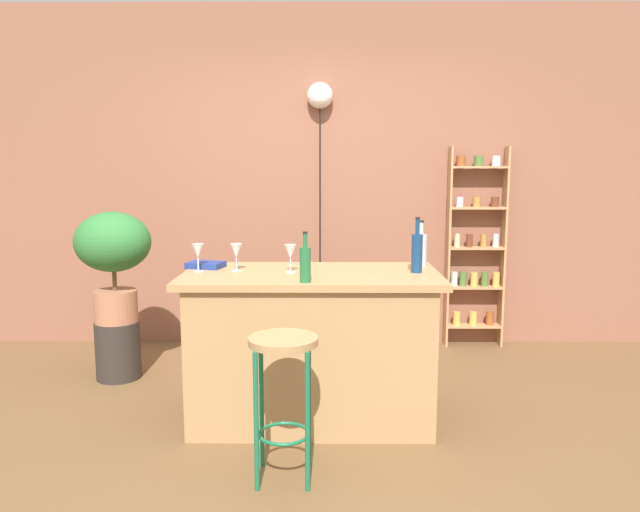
{
  "coord_description": "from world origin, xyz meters",
  "views": [
    {
      "loc": [
        0.08,
        -3.2,
        1.51
      ],
      "look_at": [
        0.05,
        0.55,
        0.95
      ],
      "focal_mm": 34.28,
      "sensor_mm": 36.0,
      "label": 1
    }
  ],
  "objects": [
    {
      "name": "bar_stool",
      "position": [
        -0.12,
        -0.42,
        0.52
      ],
      "size": [
        0.33,
        0.33,
        0.71
      ],
      "color": "#196642",
      "rests_on": "ground"
    },
    {
      "name": "potted_plant",
      "position": [
        -1.39,
        0.99,
        0.91
      ],
      "size": [
        0.52,
        0.47,
        0.78
      ],
      "color": "#A86B4C",
      "rests_on": "plant_stool"
    },
    {
      "name": "back_wall",
      "position": [
        0.0,
        1.95,
        1.4
      ],
      "size": [
        6.4,
        0.1,
        2.8
      ],
      "primitive_type": "cube",
      "color": "#8C5642",
      "rests_on": "ground"
    },
    {
      "name": "wine_glass_center",
      "position": [
        -0.44,
        0.34,
        1.01
      ],
      "size": [
        0.07,
        0.07,
        0.16
      ],
      "color": "silver",
      "rests_on": "kitchen_counter"
    },
    {
      "name": "kitchen_counter",
      "position": [
        0.0,
        0.3,
        0.45
      ],
      "size": [
        1.5,
        0.77,
        0.89
      ],
      "color": "#A87F51",
      "rests_on": "ground"
    },
    {
      "name": "plant_stool",
      "position": [
        -1.39,
        0.99,
        0.21
      ],
      "size": [
        0.31,
        0.31,
        0.41
      ],
      "primitive_type": "cylinder",
      "color": "#2D2823",
      "rests_on": "ground"
    },
    {
      "name": "cookbook",
      "position": [
        -0.65,
        0.46,
        0.91
      ],
      "size": [
        0.24,
        0.2,
        0.03
      ],
      "primitive_type": "cube",
      "rotation": [
        0.0,
        0.0,
        -0.26
      ],
      "color": "navy",
      "rests_on": "kitchen_counter"
    },
    {
      "name": "pendant_globe_light",
      "position": [
        0.04,
        1.84,
        2.03
      ],
      "size": [
        0.21,
        0.21,
        2.17
      ],
      "color": "black",
      "rests_on": "ground"
    },
    {
      "name": "bottle_wine_red",
      "position": [
        0.68,
        0.56,
        1.0
      ],
      "size": [
        0.08,
        0.08,
        0.28
      ],
      "color": "#B2B2B7",
      "rests_on": "kitchen_counter"
    },
    {
      "name": "wine_glass_left",
      "position": [
        -0.12,
        0.3,
        1.01
      ],
      "size": [
        0.07,
        0.07,
        0.16
      ],
      "color": "silver",
      "rests_on": "kitchen_counter"
    },
    {
      "name": "bottle_soda_blue",
      "position": [
        -0.02,
        0.0,
        0.99
      ],
      "size": [
        0.06,
        0.06,
        0.27
      ],
      "color": "#236638",
      "rests_on": "kitchen_counter"
    },
    {
      "name": "spice_shelf",
      "position": [
        1.33,
        1.82,
        0.83
      ],
      "size": [
        0.48,
        0.12,
        1.66
      ],
      "color": "tan",
      "rests_on": "ground"
    },
    {
      "name": "wine_glass_right",
      "position": [
        -0.67,
        0.33,
        1.01
      ],
      "size": [
        0.07,
        0.07,
        0.16
      ],
      "color": "silver",
      "rests_on": "kitchen_counter"
    },
    {
      "name": "ground",
      "position": [
        0.0,
        0.0,
        0.0
      ],
      "size": [
        12.0,
        12.0,
        0.0
      ],
      "primitive_type": "plane",
      "color": "brown"
    },
    {
      "name": "bottle_spirits_clear",
      "position": [
        0.61,
        0.3,
        1.01
      ],
      "size": [
        0.06,
        0.06,
        0.32
      ],
      "color": "navy",
      "rests_on": "kitchen_counter"
    }
  ]
}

